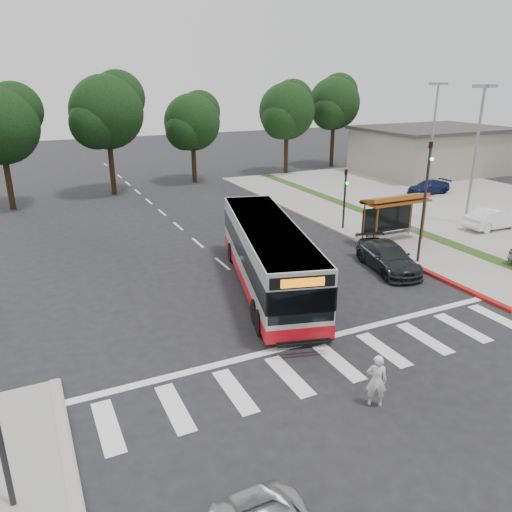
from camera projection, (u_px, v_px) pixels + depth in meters
ground at (273, 307)px, 21.91m from camera, size 140.00×140.00×0.00m
sidewalk_east at (365, 228)px, 33.16m from camera, size 4.00×40.00×0.12m
curb_east at (339, 232)px, 32.34m from camera, size 0.30×40.00×0.15m
curb_east_red at (459, 287)px, 23.85m from camera, size 0.32×6.00×0.15m
parking_lot at (471, 203)px, 39.74m from camera, size 18.00×36.00×0.10m
commercial_building at (431, 152)px, 52.04m from camera, size 14.00×10.00×4.40m
building_roof_cap at (434, 128)px, 51.25m from camera, size 14.60×10.60×0.30m
crosswalk_ladder at (338, 362)px, 17.67m from camera, size 18.00×2.60×0.01m
bus_shelter at (394, 204)px, 29.84m from camera, size 4.20×1.60×2.86m
traffic_signal_ne_tall at (426, 193)px, 25.77m from camera, size 0.18×0.37×6.50m
traffic_signal_ne_short at (345, 193)px, 32.19m from camera, size 0.18×0.37×4.00m
lot_light_front at (478, 136)px, 32.33m from camera, size 1.90×0.35×9.01m
lot_light_mid at (434, 121)px, 43.25m from camera, size 1.90×0.35×9.01m
tree_ne_a at (287, 110)px, 50.11m from camera, size 6.16×5.74×9.30m
tree_ne_b at (334, 102)px, 54.47m from camera, size 6.16×5.74×10.02m
tree_north_a at (107, 111)px, 40.92m from camera, size 6.60×6.15×10.17m
tree_north_b at (193, 121)px, 46.28m from camera, size 5.72×5.33×8.43m
tree_north_c at (0, 124)px, 36.17m from camera, size 6.16×5.74×9.30m
transit_bus at (268, 257)px, 23.50m from camera, size 5.66×12.25×3.10m
pedestrian at (376, 381)px, 15.10m from camera, size 0.76×0.70×1.73m
dark_sedan at (388, 257)px, 25.97m from camera, size 2.89×5.08×1.39m
parked_car_1 at (494, 218)px, 32.71m from camera, size 4.18×1.52×1.37m
parked_car_3 at (429, 187)px, 42.63m from camera, size 3.92×1.61×1.13m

